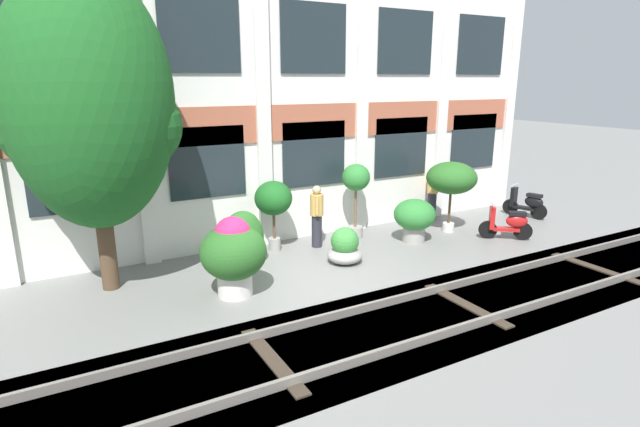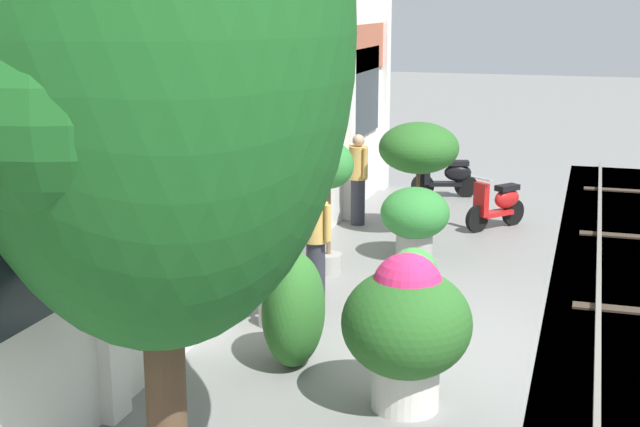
# 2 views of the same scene
# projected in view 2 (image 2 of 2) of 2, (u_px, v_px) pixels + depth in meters

# --- Properties ---
(ground_plane) EXTENTS (80.00, 80.00, 0.00)m
(ground_plane) POSITION_uv_depth(u_px,v_px,m) (446.00, 344.00, 10.67)
(ground_plane) COLOR slate
(broadleaf_tree) EXTENTS (3.23, 3.08, 6.24)m
(broadleaf_tree) POSITION_uv_depth(u_px,v_px,m) (151.00, 45.00, 6.63)
(broadleaf_tree) COLOR #4C3826
(broadleaf_tree) RESTS_ON ground
(potted_plant_tall_urn) EXTENTS (1.38, 1.38, 1.98)m
(potted_plant_tall_urn) POSITION_uv_depth(u_px,v_px,m) (419.00, 149.00, 15.26)
(potted_plant_tall_urn) COLOR beige
(potted_plant_tall_urn) RESTS_ON ground
(potted_plant_glazed_jar) EXTENTS (1.09, 1.09, 1.15)m
(potted_plant_glazed_jar) POSITION_uv_depth(u_px,v_px,m) (415.00, 217.00, 14.05)
(potted_plant_glazed_jar) COLOR gray
(potted_plant_glazed_jar) RESTS_ON ground
(potted_plant_wide_bowl) EXTENTS (0.83, 0.83, 0.85)m
(potted_plant_wide_bowl) POSITION_uv_depth(u_px,v_px,m) (413.00, 284.00, 11.73)
(potted_plant_wide_bowl) COLOR gray
(potted_plant_wide_bowl) RESTS_ON ground
(potted_plant_fluted_column) EXTENTS (1.30, 1.30, 1.62)m
(potted_plant_fluted_column) POSITION_uv_depth(u_px,v_px,m) (407.00, 323.00, 8.81)
(potted_plant_fluted_column) COLOR beige
(potted_plant_fluted_column) RESTS_ON ground
(potted_plant_low_pan) EXTENTS (0.93, 0.93, 1.77)m
(potted_plant_low_pan) POSITION_uv_depth(u_px,v_px,m) (269.00, 226.00, 10.97)
(potted_plant_low_pan) COLOR gray
(potted_plant_low_pan) RESTS_ON ground
(potted_plant_terracotta_small) EXTENTS (0.75, 0.75, 2.01)m
(potted_plant_terracotta_small) POSITION_uv_depth(u_px,v_px,m) (329.00, 177.00, 13.11)
(potted_plant_terracotta_small) COLOR gray
(potted_plant_terracotta_small) RESTS_ON ground
(scooter_near_curb) EXTENTS (0.63, 1.35, 0.98)m
(scooter_near_curb) POSITION_uv_depth(u_px,v_px,m) (448.00, 176.00, 18.48)
(scooter_near_curb) COLOR black
(scooter_near_curb) RESTS_ON ground
(scooter_second_parked) EXTENTS (1.14, 0.93, 0.98)m
(scooter_second_parked) POSITION_uv_depth(u_px,v_px,m) (499.00, 204.00, 15.97)
(scooter_second_parked) COLOR black
(scooter_second_parked) RESTS_ON ground
(resident_by_doorway) EXTENTS (0.37, 0.43, 1.66)m
(resident_by_doorway) POSITION_uv_depth(u_px,v_px,m) (358.00, 177.00, 16.11)
(resident_by_doorway) COLOR #282833
(resident_by_doorway) RESTS_ON ground
(resident_watching_tracks) EXTENTS (0.34, 0.49, 1.60)m
(resident_watching_tracks) POSITION_uv_depth(u_px,v_px,m) (316.00, 240.00, 11.99)
(resident_watching_tracks) COLOR #282833
(resident_watching_tracks) RESTS_ON ground
(topiary_hedge) EXTENTS (1.14, 0.84, 1.31)m
(topiary_hedge) POSITION_uv_depth(u_px,v_px,m) (294.00, 309.00, 9.92)
(topiary_hedge) COLOR #286023
(topiary_hedge) RESTS_ON ground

